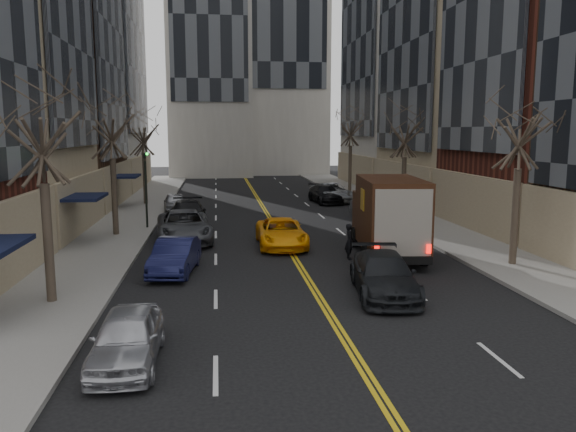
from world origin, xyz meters
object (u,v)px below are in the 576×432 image
ups_truck (388,217)px  taxi (281,233)px  observer_sedan (384,275)px  pedestrian (349,242)px

ups_truck → taxi: size_ratio=1.38×
observer_sedan → ups_truck: bearing=78.7°
ups_truck → observer_sedan: size_ratio=1.33×
ups_truck → pedestrian: ups_truck is taller
observer_sedan → taxi: bearing=113.8°
ups_truck → pedestrian: bearing=-165.0°
taxi → observer_sedan: bearing=-72.9°
observer_sedan → pedestrian: (0.10, 5.52, 0.08)m
taxi → pedestrian: bearing=-48.5°
taxi → pedestrian: 4.07m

